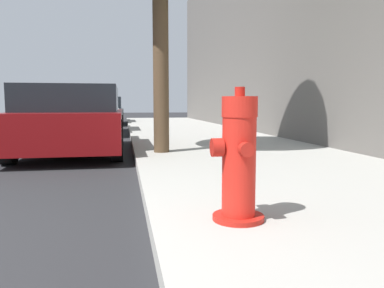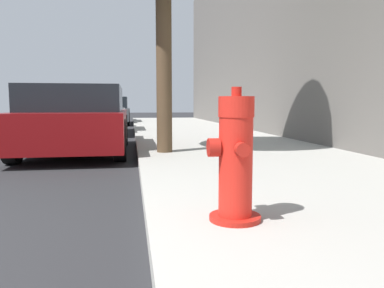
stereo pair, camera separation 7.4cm
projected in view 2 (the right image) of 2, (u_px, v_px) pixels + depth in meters
fire_hydrant at (235, 161)px, 2.56m from camera, size 0.37×0.36×0.92m
parked_car_near at (77, 121)px, 7.12m from camera, size 1.87×3.87×1.27m
parked_car_mid at (97, 113)px, 11.89m from camera, size 1.74×3.85×1.40m
parked_car_far at (109, 111)px, 17.60m from camera, size 1.86×4.57×1.27m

